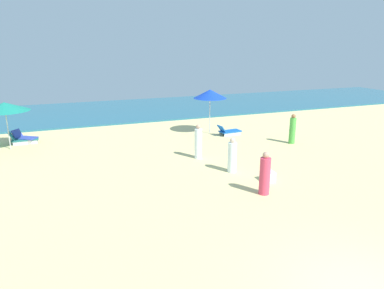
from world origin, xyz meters
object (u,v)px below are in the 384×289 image
at_px(umbrella_4, 210,94).
at_px(beachgoer_2, 265,175).
at_px(lounge_chair_0_1, 24,138).
at_px(beachgoer_3, 232,156).
at_px(lounge_chair_0_0, 23,139).
at_px(umbrella_0, 5,107).
at_px(lounge_chair_4_0, 229,131).
at_px(cooler_box_0, 269,176).
at_px(beachgoer_4, 198,143).
at_px(beachgoer_1, 292,130).

distance_m(umbrella_4, beachgoer_2, 9.60).
xyz_separation_m(lounge_chair_0_1, beachgoer_3, (8.87, -8.49, 0.43)).
relative_size(lounge_chair_0_0, beachgoer_2, 0.92).
xyz_separation_m(umbrella_0, lounge_chair_4_0, (12.28, -1.42, -2.05)).
height_order(lounge_chair_4_0, cooler_box_0, lounge_chair_4_0).
bearing_deg(beachgoer_2, beachgoer_3, -105.71).
relative_size(lounge_chair_0_1, cooler_box_0, 2.69).
distance_m(lounge_chair_0_0, beachgoer_4, 10.22).
relative_size(beachgoer_3, cooler_box_0, 2.91).
bearing_deg(beachgoer_3, umbrella_0, 116.95).
bearing_deg(lounge_chair_0_1, umbrella_0, -173.49).
xyz_separation_m(umbrella_0, lounge_chair_0_0, (0.55, 0.97, -2.05)).
bearing_deg(beachgoer_2, cooler_box_0, -147.47).
height_order(lounge_chair_0_1, umbrella_4, umbrella_4).
distance_m(beachgoer_2, beachgoer_3, 2.55).
height_order(lounge_chair_4_0, beachgoer_1, beachgoer_1).
distance_m(umbrella_4, cooler_box_0, 8.60).
distance_m(lounge_chair_0_1, beachgoer_1, 15.21).
height_order(beachgoer_1, beachgoer_4, beachgoer_4).
bearing_deg(lounge_chair_0_0, umbrella_0, 149.07).
bearing_deg(lounge_chair_0_0, beachgoer_1, -112.26).
bearing_deg(lounge_chair_4_0, umbrella_0, 77.80).
bearing_deg(cooler_box_0, umbrella_0, 53.93).
height_order(lounge_chair_0_0, beachgoer_1, beachgoer_1).
bearing_deg(umbrella_4, lounge_chair_0_0, 171.74).
bearing_deg(umbrella_4, cooler_box_0, -96.48).
xyz_separation_m(beachgoer_1, beachgoer_3, (-5.27, -2.92, -0.07)).
relative_size(beachgoer_2, beachgoer_4, 0.97).
relative_size(umbrella_0, beachgoer_2, 1.53).
bearing_deg(umbrella_4, beachgoer_3, -105.53).
bearing_deg(beachgoer_3, lounge_chair_0_0, 111.76).
distance_m(lounge_chair_0_0, beachgoer_1, 15.20).
relative_size(lounge_chair_0_0, beachgoer_3, 0.98).
bearing_deg(cooler_box_0, umbrella_4, -2.23).
xyz_separation_m(umbrella_0, umbrella_4, (11.35, -0.60, 0.18)).
relative_size(umbrella_0, umbrella_4, 0.92).
bearing_deg(lounge_chair_0_1, beachgoer_1, -77.52).
height_order(umbrella_0, lounge_chair_0_1, umbrella_0).
xyz_separation_m(lounge_chair_0_1, beachgoer_2, (8.91, -11.04, 0.48)).
distance_m(beachgoer_3, beachgoer_4, 2.41).
height_order(beachgoer_3, beachgoer_4, beachgoer_4).
relative_size(beachgoer_1, beachgoer_2, 1.02).
bearing_deg(lounge_chair_0_0, umbrella_4, -99.84).
bearing_deg(beachgoer_3, umbrella_4, 49.08).
bearing_deg(lounge_chair_4_0, beachgoer_4, 130.41).
xyz_separation_m(umbrella_0, beachgoer_2, (9.52, -9.87, -1.53)).
bearing_deg(lounge_chair_0_1, beachgoer_3, -99.77).
relative_size(lounge_chair_0_0, umbrella_4, 0.55).
bearing_deg(beachgoer_1, lounge_chair_0_1, -79.33).
height_order(beachgoer_1, cooler_box_0, beachgoer_1).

